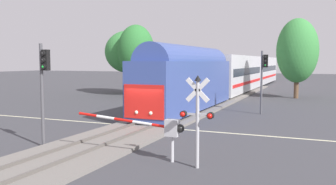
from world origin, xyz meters
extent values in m
plane|color=#3D3D42|center=(0.00, 0.00, 0.00)|extent=(220.00, 220.00, 0.00)
cube|color=beige|center=(0.00, 0.00, 0.00)|extent=(44.00, 0.20, 0.01)
cube|color=slate|center=(0.00, 0.00, 0.09)|extent=(4.40, 80.00, 0.18)
cube|color=#56514C|center=(-0.72, 0.00, 0.25)|extent=(0.10, 80.00, 0.14)
cube|color=#56514C|center=(0.72, 0.00, 0.25)|extent=(0.10, 80.00, 0.14)
cube|color=#384C93|center=(0.00, 7.57, 2.27)|extent=(3.00, 16.36, 3.90)
cube|color=red|center=(0.00, -0.62, 1.69)|extent=(2.76, 0.08, 2.15)
cylinder|color=#384C93|center=(0.00, 7.57, 4.10)|extent=(2.76, 14.72, 2.76)
sphere|color=#F4F2CC|center=(-0.50, -0.63, 1.00)|extent=(0.24, 0.24, 0.24)
sphere|color=#F4F2CC|center=(0.50, -0.63, 1.00)|extent=(0.24, 0.24, 0.24)
cube|color=silver|center=(0.00, 26.69, 2.62)|extent=(3.00, 20.08, 4.60)
cube|color=black|center=(1.51, 26.69, 2.92)|extent=(0.04, 18.07, 0.90)
cube|color=red|center=(1.52, 26.69, 1.47)|extent=(0.04, 18.47, 0.36)
cube|color=silver|center=(0.00, 47.67, 2.62)|extent=(3.00, 20.08, 4.60)
cube|color=black|center=(1.51, 47.67, 2.92)|extent=(0.04, 18.07, 0.90)
cube|color=red|center=(1.52, 47.67, 1.47)|extent=(0.04, 18.47, 0.36)
cylinder|color=#B7B7BC|center=(4.51, -6.94, 0.55)|extent=(0.14, 0.14, 1.10)
cube|color=#B7B7BC|center=(4.51, -6.94, 1.45)|extent=(0.56, 0.40, 0.70)
sphere|color=black|center=(4.86, -6.94, 1.45)|extent=(0.36, 0.36, 0.36)
cylinder|color=red|center=(4.04, -6.94, 1.48)|extent=(0.93, 0.12, 0.19)
cylinder|color=white|center=(3.12, -6.94, 1.55)|extent=(0.93, 0.12, 0.19)
cylinder|color=red|center=(2.20, -6.94, 1.62)|extent=(0.93, 0.12, 0.19)
cylinder|color=white|center=(1.27, -6.94, 1.69)|extent=(0.93, 0.12, 0.19)
cylinder|color=red|center=(0.35, -6.94, 1.76)|extent=(0.93, 0.12, 0.19)
sphere|color=red|center=(-0.11, -6.94, 1.80)|extent=(0.14, 0.14, 0.14)
cylinder|color=#B2B2B7|center=(5.74, -7.34, 1.72)|extent=(0.14, 0.14, 3.44)
cube|color=white|center=(5.74, -7.36, 3.09)|extent=(0.98, 0.05, 0.98)
cube|color=white|center=(5.74, -7.36, 3.09)|extent=(0.98, 0.05, 0.98)
cube|color=#B2B2B7|center=(5.74, -7.34, 2.14)|extent=(1.10, 0.08, 0.08)
cylinder|color=black|center=(5.19, -7.44, 2.14)|extent=(0.26, 0.18, 0.26)
cylinder|color=black|center=(6.29, -7.44, 2.14)|extent=(0.26, 0.18, 0.26)
sphere|color=red|center=(5.19, -7.54, 2.14)|extent=(0.20, 0.20, 0.20)
sphere|color=red|center=(6.29, -7.54, 2.14)|extent=(0.20, 0.20, 0.20)
cone|color=black|center=(5.74, -7.34, 3.56)|extent=(0.28, 0.28, 0.22)
cylinder|color=#B7B7BC|center=(-4.51, 6.94, 0.55)|extent=(0.14, 0.14, 1.10)
cube|color=#B7B7BC|center=(-4.51, 6.94, 1.45)|extent=(0.56, 0.40, 0.70)
sphere|color=black|center=(-4.86, 6.94, 1.45)|extent=(0.36, 0.36, 0.36)
cylinder|color=red|center=(-4.01, 6.94, 1.46)|extent=(0.99, 0.12, 0.14)
cylinder|color=white|center=(-3.03, 6.94, 1.48)|extent=(0.99, 0.12, 0.14)
cylinder|color=red|center=(-2.04, 6.94, 1.51)|extent=(0.99, 0.12, 0.14)
cylinder|color=white|center=(-1.06, 6.94, 1.53)|extent=(0.99, 0.12, 0.14)
cylinder|color=red|center=(-0.07, 6.94, 1.55)|extent=(0.99, 0.12, 0.14)
sphere|color=red|center=(0.42, 6.94, 1.56)|extent=(0.14, 0.14, 0.14)
cylinder|color=#4C4C51|center=(-2.38, -6.89, 2.53)|extent=(0.16, 0.16, 5.06)
cube|color=black|center=(-2.10, -6.89, 4.26)|extent=(0.34, 0.26, 1.00)
sphere|color=#262626|center=(-2.10, -7.04, 4.58)|extent=(0.20, 0.20, 0.20)
cylinder|color=black|center=(-2.10, -7.07, 4.58)|extent=(0.24, 0.10, 0.24)
sphere|color=#262626|center=(-2.10, -7.04, 4.26)|extent=(0.20, 0.20, 0.20)
cylinder|color=black|center=(-2.10, -7.07, 4.26)|extent=(0.24, 0.10, 0.24)
sphere|color=green|center=(-2.10, -7.04, 3.94)|extent=(0.20, 0.20, 0.20)
cylinder|color=black|center=(-2.10, -7.07, 3.94)|extent=(0.24, 0.10, 0.24)
cylinder|color=#4C4C51|center=(5.82, 8.55, 2.51)|extent=(0.16, 0.16, 5.03)
cube|color=black|center=(6.10, 8.55, 4.23)|extent=(0.34, 0.26, 1.00)
sphere|color=#262626|center=(6.10, 8.40, 4.55)|extent=(0.20, 0.20, 0.20)
cylinder|color=black|center=(6.10, 8.37, 4.55)|extent=(0.24, 0.10, 0.24)
sphere|color=#262626|center=(6.10, 8.40, 4.23)|extent=(0.20, 0.20, 0.20)
cylinder|color=black|center=(6.10, 8.37, 4.23)|extent=(0.24, 0.10, 0.24)
sphere|color=green|center=(6.10, 8.40, 3.91)|extent=(0.20, 0.20, 0.20)
cylinder|color=black|center=(6.10, 8.37, 3.91)|extent=(0.24, 0.10, 0.24)
cylinder|color=#4C3828|center=(-10.49, 18.19, 1.53)|extent=(0.58, 0.58, 3.06)
ellipsoid|color=#2D7533|center=(-10.49, 18.19, 5.43)|extent=(4.42, 4.42, 6.31)
cylinder|color=brown|center=(-13.02, 20.83, 1.68)|extent=(0.52, 0.52, 3.37)
ellipsoid|color=#38843D|center=(-13.02, 20.83, 5.43)|extent=(6.06, 6.06, 5.49)
cylinder|color=brown|center=(7.59, 22.82, 1.34)|extent=(0.52, 0.52, 2.69)
ellipsoid|color=#38843D|center=(7.59, 22.82, 5.40)|extent=(4.60, 4.60, 7.24)
camera|label=1|loc=(10.12, -20.69, 4.21)|focal=38.73mm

